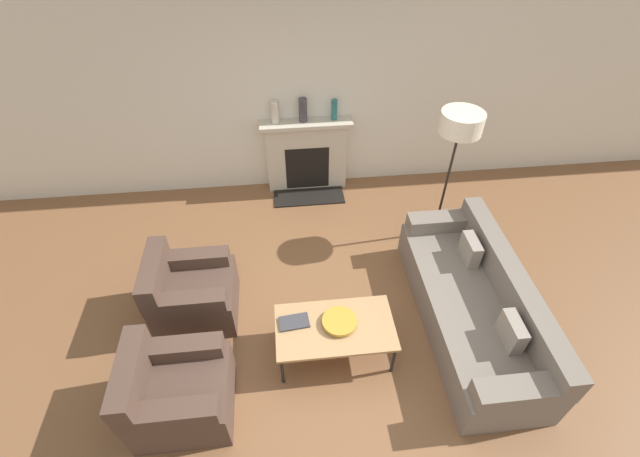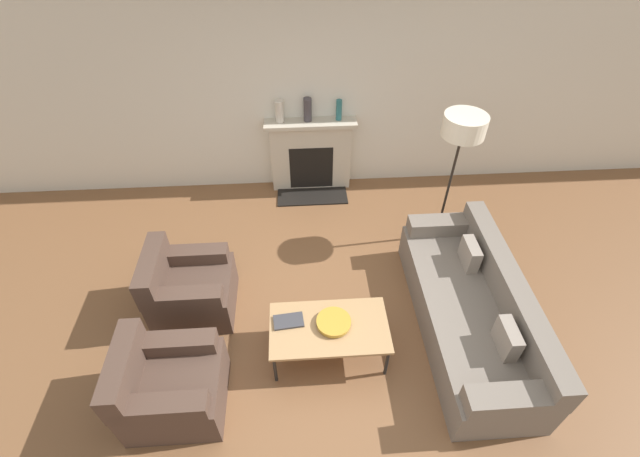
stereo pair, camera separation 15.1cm
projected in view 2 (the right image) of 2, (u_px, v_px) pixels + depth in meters
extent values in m
plane|color=brown|center=(322.00, 346.00, 4.36)|extent=(18.00, 18.00, 0.00)
cube|color=silver|center=(307.00, 88.00, 5.45)|extent=(18.00, 0.06, 2.90)
cube|color=beige|center=(311.00, 156.00, 6.00)|extent=(1.10, 0.20, 1.01)
cube|color=black|center=(311.00, 168.00, 6.03)|extent=(0.61, 0.04, 0.66)
cube|color=black|center=(312.00, 196.00, 6.13)|extent=(0.99, 0.40, 0.02)
cube|color=beige|center=(310.00, 123.00, 5.62)|extent=(1.22, 0.28, 0.05)
cube|color=slate|center=(465.00, 315.00, 4.38)|extent=(0.88, 2.29, 0.43)
cube|color=slate|center=(509.00, 290.00, 4.14)|extent=(0.20, 2.29, 0.33)
cube|color=slate|center=(443.00, 225.00, 4.93)|extent=(0.81, 0.22, 0.18)
cube|color=slate|center=(514.00, 399.00, 3.42)|extent=(0.81, 0.22, 0.18)
cube|color=gray|center=(470.00, 254.00, 4.52)|extent=(0.12, 0.32, 0.28)
cube|color=gray|center=(507.00, 338.00, 3.77)|extent=(0.12, 0.32, 0.28)
cube|color=#4C382D|center=(176.00, 390.00, 3.78)|extent=(0.82, 0.76, 0.46)
cube|color=#4C382D|center=(124.00, 370.00, 3.49)|extent=(0.18, 0.76, 0.35)
cube|color=#4C382D|center=(161.00, 407.00, 3.36)|extent=(0.74, 0.18, 0.15)
cube|color=#4C382D|center=(174.00, 343.00, 3.78)|extent=(0.74, 0.18, 0.15)
cube|color=#4C382D|center=(195.00, 294.00, 4.57)|extent=(0.82, 0.76, 0.46)
cube|color=#4C382D|center=(153.00, 270.00, 4.28)|extent=(0.18, 0.76, 0.35)
cube|color=#4C382D|center=(184.00, 298.00, 4.15)|extent=(0.74, 0.18, 0.15)
cube|color=#4C382D|center=(193.00, 255.00, 4.57)|extent=(0.74, 0.18, 0.15)
cube|color=tan|center=(329.00, 328.00, 4.04)|extent=(1.13, 0.63, 0.03)
cylinder|color=black|center=(275.00, 369.00, 3.96)|extent=(0.03, 0.03, 0.40)
cylinder|color=black|center=(387.00, 363.00, 4.01)|extent=(0.03, 0.03, 0.40)
cylinder|color=black|center=(276.00, 320.00, 4.36)|extent=(0.03, 0.03, 0.40)
cylinder|color=black|center=(377.00, 314.00, 4.41)|extent=(0.03, 0.03, 0.40)
cylinder|color=#BC8E2D|center=(334.00, 324.00, 4.04)|extent=(0.12, 0.12, 0.01)
cylinder|color=#BC8E2D|center=(334.00, 322.00, 4.02)|extent=(0.33, 0.33, 0.04)
cube|color=#38383D|center=(289.00, 321.00, 4.06)|extent=(0.30, 0.19, 0.02)
cylinder|color=black|center=(436.00, 235.00, 5.54)|extent=(0.35, 0.35, 0.03)
cylinder|color=black|center=(448.00, 188.00, 5.02)|extent=(0.03, 0.03, 1.49)
cylinder|color=silver|center=(464.00, 125.00, 4.46)|extent=(0.46, 0.46, 0.23)
cylinder|color=beige|center=(279.00, 111.00, 5.50)|extent=(0.11, 0.11, 0.29)
cylinder|color=#3D383D|center=(308.00, 110.00, 5.51)|extent=(0.11, 0.11, 0.31)
cylinder|color=#28666B|center=(339.00, 110.00, 5.55)|extent=(0.08, 0.08, 0.27)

